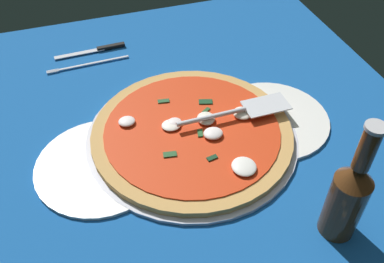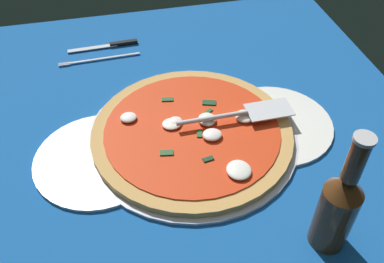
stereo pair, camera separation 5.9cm
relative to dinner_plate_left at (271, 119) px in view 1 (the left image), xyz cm
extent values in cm
cube|color=#16519B|center=(20.73, -3.29, -1.00)|extent=(108.29, 108.29, 0.80)
cube|color=silver|center=(-28.49, -42.67, -0.55)|extent=(9.84, 9.84, 0.10)
cube|color=silver|center=(-28.49, -22.98, -0.55)|extent=(9.84, 9.84, 0.10)
cube|color=silver|center=(-28.49, -3.29, -0.55)|extent=(9.84, 9.84, 0.10)
cube|color=silver|center=(-18.65, -52.51, -0.55)|extent=(9.84, 9.84, 0.10)
cube|color=silver|center=(-18.65, -32.82, -0.55)|extent=(9.84, 9.84, 0.10)
cube|color=silver|center=(-18.65, -13.13, -0.55)|extent=(9.84, 9.84, 0.10)
cube|color=silver|center=(-18.65, 6.56, -0.55)|extent=(9.84, 9.84, 0.10)
cube|color=silver|center=(-8.81, -42.67, -0.55)|extent=(9.84, 9.84, 0.10)
cube|color=silver|center=(-8.81, -22.98, -0.55)|extent=(9.84, 9.84, 0.10)
cube|color=silver|center=(-8.81, -3.29, -0.55)|extent=(9.84, 9.84, 0.10)
cube|color=silver|center=(-8.81, 16.40, -0.55)|extent=(9.84, 9.84, 0.10)
cube|color=silver|center=(1.04, -52.51, -0.55)|extent=(9.84, 9.84, 0.10)
cube|color=silver|center=(1.04, -32.82, -0.55)|extent=(9.84, 9.84, 0.10)
cube|color=silver|center=(1.04, -13.13, -0.55)|extent=(9.84, 9.84, 0.10)
cube|color=silver|center=(1.04, 6.56, -0.55)|extent=(9.84, 9.84, 0.10)
cube|color=silver|center=(1.04, 26.25, -0.55)|extent=(9.84, 9.84, 0.10)
cube|color=silver|center=(10.88, -42.67, -0.55)|extent=(9.84, 9.84, 0.10)
cube|color=silver|center=(10.88, -22.98, -0.55)|extent=(9.84, 9.84, 0.10)
cube|color=silver|center=(10.88, -3.29, -0.55)|extent=(9.84, 9.84, 0.10)
cube|color=silver|center=(10.88, 16.40, -0.55)|extent=(9.84, 9.84, 0.10)
cube|color=silver|center=(20.73, -52.51, -0.55)|extent=(9.84, 9.84, 0.10)
cube|color=silver|center=(20.73, -32.82, -0.55)|extent=(9.84, 9.84, 0.10)
cube|color=silver|center=(20.73, -13.13, -0.55)|extent=(9.84, 9.84, 0.10)
cube|color=silver|center=(20.73, 6.56, -0.55)|extent=(9.84, 9.84, 0.10)
cube|color=silver|center=(20.73, 26.25, -0.55)|extent=(9.84, 9.84, 0.10)
cube|color=silver|center=(30.57, -42.67, -0.55)|extent=(9.84, 9.84, 0.10)
cube|color=silver|center=(30.57, -22.98, -0.55)|extent=(9.84, 9.84, 0.10)
cube|color=silver|center=(30.57, -3.29, -0.55)|extent=(9.84, 9.84, 0.10)
cube|color=silver|center=(30.57, 16.40, -0.55)|extent=(9.84, 9.84, 0.10)
cube|color=silver|center=(40.42, -52.51, -0.55)|extent=(9.84, 9.84, 0.10)
cube|color=silver|center=(40.42, -32.82, -0.55)|extent=(9.84, 9.84, 0.10)
cube|color=silver|center=(40.42, -13.13, -0.55)|extent=(9.84, 9.84, 0.10)
cube|color=silver|center=(40.42, 6.56, -0.55)|extent=(9.84, 9.84, 0.10)
cube|color=silver|center=(50.26, -42.67, -0.55)|extent=(9.84, 9.84, 0.10)
cube|color=silver|center=(50.26, -22.98, -0.55)|extent=(9.84, 9.84, 0.10)
cube|color=silver|center=(50.26, -3.29, -0.55)|extent=(9.84, 9.84, 0.10)
cube|color=silver|center=(50.26, 16.40, -0.55)|extent=(9.84, 9.84, 0.10)
cylinder|color=silver|center=(18.47, -0.19, 0.03)|extent=(44.67, 44.67, 1.05)
cylinder|color=white|center=(0.00, 0.00, 0.00)|extent=(25.53, 25.53, 1.00)
cylinder|color=white|center=(38.33, 1.89, 0.00)|extent=(25.95, 25.95, 1.00)
cylinder|color=tan|center=(18.47, -0.19, 1.26)|extent=(42.36, 42.36, 1.42)
cylinder|color=red|center=(18.47, -0.19, 2.13)|extent=(36.97, 36.97, 0.30)
ellipsoid|color=white|center=(21.53, -2.79, 2.81)|extent=(3.10, 2.81, 1.08)
ellipsoid|color=white|center=(12.49, 13.30, 2.83)|extent=(4.76, 5.08, 1.11)
ellipsoid|color=white|center=(22.40, -2.24, 2.72)|extent=(4.11, 3.68, 0.88)
ellipsoid|color=white|center=(31.05, -6.18, 2.83)|extent=(3.57, 3.31, 1.11)
ellipsoid|color=white|center=(6.73, -0.92, 2.87)|extent=(4.12, 4.20, 1.20)
ellipsoid|color=silver|center=(14.83, -1.73, 2.93)|extent=(3.85, 4.17, 1.31)
ellipsoid|color=white|center=(14.97, 3.04, 2.91)|extent=(4.06, 3.64, 1.27)
cube|color=#164022|center=(12.85, -7.51, 2.43)|extent=(3.37, 2.39, 0.30)
cube|color=#214F26|center=(13.74, -4.69, 2.43)|extent=(2.15, 1.82, 0.30)
cube|color=#224E2A|center=(21.74, -10.70, 2.43)|extent=(2.76, 1.55, 0.30)
cube|color=#225027|center=(24.92, 5.50, 2.43)|extent=(2.85, 1.78, 0.30)
cube|color=#205327|center=(17.31, 1.67, 2.43)|extent=(1.53, 2.33, 0.30)
cube|color=#13361D|center=(17.34, 8.96, 2.43)|extent=(2.29, 1.39, 0.30)
cube|color=silver|center=(1.29, -0.87, 3.73)|extent=(9.91, 6.02, 0.30)
cylinder|color=silver|center=(13.95, -0.70, 4.08)|extent=(15.52, 1.21, 1.00)
cube|color=white|center=(34.16, -36.63, -0.20)|extent=(17.89, 13.30, 0.60)
cube|color=silver|center=(34.06, -33.77, 0.23)|extent=(18.13, 1.24, 0.25)
cube|color=silver|center=(44.63, -33.84, 0.23)|extent=(3.01, 0.33, 0.25)
cube|color=silver|center=(44.62, -33.40, 0.23)|extent=(3.01, 0.33, 0.25)
cube|color=silver|center=(44.60, -32.96, 0.23)|extent=(3.01, 0.33, 0.25)
cube|color=black|center=(28.61, -39.68, 0.50)|extent=(7.58, 1.47, 0.80)
cube|color=silver|center=(37.09, -39.38, 0.23)|extent=(13.25, 1.87, 0.25)
cylinder|color=#502D15|center=(1.71, 29.12, 6.05)|extent=(6.21, 6.21, 13.10)
cone|color=#502D15|center=(1.71, 29.12, 14.27)|extent=(6.21, 6.21, 3.33)
cylinder|color=#502D15|center=(1.71, 29.12, 19.82)|extent=(2.77, 2.77, 7.77)
cylinder|color=#B7B7BC|center=(1.71, 29.12, 24.00)|extent=(3.18, 3.18, 0.60)
camera|label=1|loc=(38.75, 61.48, 63.86)|focal=40.00mm
camera|label=2|loc=(33.03, 63.08, 63.86)|focal=40.00mm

